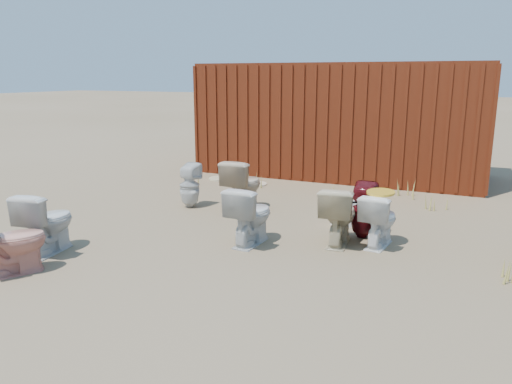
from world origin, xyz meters
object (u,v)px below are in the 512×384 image
at_px(toilet_back_a, 190,186).
at_px(toilet_front_pink, 10,241).
at_px(toilet_back_beige_left, 243,185).
at_px(toilet_back_beige_right, 339,215).
at_px(toilet_front_c, 250,215).
at_px(toilet_front_maroon, 363,210).
at_px(toilet_back_yellowlid, 379,220).
at_px(toilet_front_a, 47,222).
at_px(loose_tank, 349,214).
at_px(shipping_container, 342,120).

bearing_deg(toilet_back_a, toilet_front_pink, 83.87).
height_order(toilet_back_beige_left, toilet_back_beige_right, toilet_back_beige_left).
height_order(toilet_back_a, toilet_back_beige_left, toilet_back_beige_left).
height_order(toilet_front_c, toilet_front_maroon, toilet_front_c).
bearing_deg(toilet_front_maroon, toilet_back_a, -6.83).
distance_m(toilet_front_maroon, toilet_back_yellowlid, 0.37).
relative_size(toilet_front_a, loose_tank, 1.57).
distance_m(shipping_container, loose_tank, 4.18).
distance_m(toilet_back_a, toilet_back_yellowlid, 3.31).
relative_size(toilet_front_maroon, toilet_back_beige_right, 0.98).
height_order(shipping_container, toilet_back_a, shipping_container).
height_order(toilet_front_pink, toilet_back_beige_left, toilet_back_beige_left).
xyz_separation_m(shipping_container, toilet_front_maroon, (1.47, -4.33, -0.82)).
height_order(toilet_front_c, toilet_back_yellowlid, toilet_front_c).
xyz_separation_m(toilet_front_a, toilet_back_a, (0.45, 2.60, -0.02)).
relative_size(shipping_container, toilet_back_beige_right, 7.72).
relative_size(shipping_container, toilet_back_a, 8.15).
bearing_deg(toilet_front_c, toilet_back_yellowlid, -155.44).
bearing_deg(toilet_front_pink, shipping_container, -74.05).
xyz_separation_m(toilet_back_beige_right, loose_tank, (-0.07, 0.85, -0.21)).
distance_m(toilet_back_a, toilet_back_beige_left, 0.91).
bearing_deg(toilet_back_beige_left, toilet_front_a, 65.64).
height_order(toilet_front_pink, loose_tank, toilet_front_pink).
height_order(shipping_container, toilet_front_c, shipping_container).
bearing_deg(shipping_container, toilet_front_c, -87.93).
height_order(toilet_front_a, toilet_back_beige_right, toilet_front_a).
relative_size(toilet_front_a, toilet_back_beige_right, 1.01).
height_order(toilet_back_beige_right, toilet_back_yellowlid, toilet_back_beige_right).
xyz_separation_m(toilet_front_a, toilet_back_yellowlid, (3.69, 1.94, -0.04)).
bearing_deg(toilet_back_beige_left, toilet_back_beige_right, 153.01).
bearing_deg(toilet_back_yellowlid, toilet_back_beige_left, -13.29).
distance_m(toilet_back_a, loose_tank, 2.69).
bearing_deg(shipping_container, toilet_front_pink, -103.97).
bearing_deg(toilet_back_beige_right, toilet_front_a, 24.24).
height_order(toilet_front_c, loose_tank, toilet_front_c).
bearing_deg(shipping_container, toilet_back_yellowlid, -69.32).
bearing_deg(toilet_front_maroon, toilet_front_c, 34.92).
height_order(toilet_front_pink, toilet_back_beige_right, toilet_back_beige_right).
relative_size(toilet_front_maroon, toilet_back_a, 1.03).
bearing_deg(toilet_back_beige_left, toilet_front_c, 120.21).
distance_m(shipping_container, toilet_back_beige_right, 4.95).
distance_m(shipping_container, toilet_back_a, 4.29).
distance_m(toilet_front_maroon, toilet_back_beige_right, 0.46).
xyz_separation_m(toilet_front_maroon, toilet_back_a, (-2.98, 0.40, -0.01)).
xyz_separation_m(toilet_back_a, loose_tank, (2.68, 0.05, -0.19)).
bearing_deg(toilet_back_yellowlid, toilet_back_a, -4.78).
bearing_deg(toilet_front_maroon, toilet_back_beige_left, -15.17).
xyz_separation_m(toilet_front_pink, toilet_front_c, (1.98, 2.01, 0.01)).
relative_size(toilet_front_a, toilet_back_a, 1.06).
bearing_deg(loose_tank, toilet_back_a, 149.99).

